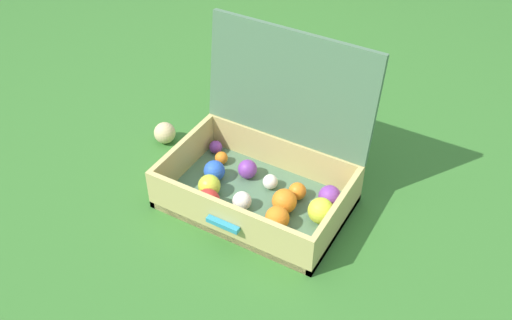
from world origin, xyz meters
TOP-DOWN VIEW (x-y plane):
  - ground_plane at (0.00, 0.00)m, footprint 16.00×16.00m
  - open_suitcase at (0.05, -0.02)m, footprint 0.59×0.46m
  - stray_ball_on_grass at (-0.41, 0.05)m, footprint 0.08×0.08m

SIDE VIEW (x-z plane):
  - ground_plane at x=0.00m, z-range 0.00..0.00m
  - stray_ball_on_grass at x=-0.41m, z-range 0.00..0.08m
  - open_suitcase at x=0.05m, z-range -0.15..0.38m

